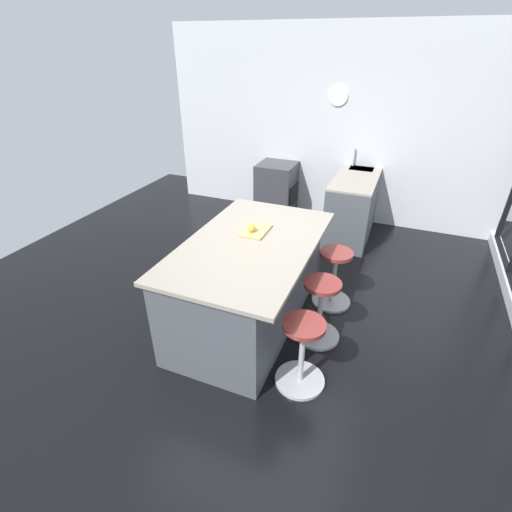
{
  "coord_description": "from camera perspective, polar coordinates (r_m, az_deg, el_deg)",
  "views": [
    {
      "loc": [
        3.2,
        1.26,
        2.63
      ],
      "look_at": [
        0.27,
        0.05,
        0.8
      ],
      "focal_mm": 26.27,
      "sensor_mm": 36.0,
      "label": 1
    }
  ],
  "objects": [
    {
      "name": "interior_partition_left",
      "position": [
        6.3,
        11.01,
        18.66
      ],
      "size": [
        0.15,
        5.32,
        2.9
      ],
      "color": "silver",
      "rests_on": "ground_plane"
    },
    {
      "name": "apple_yellow",
      "position": [
        3.75,
        -0.65,
        4.28
      ],
      "size": [
        0.08,
        0.08,
        0.08
      ],
      "primitive_type": "sphere",
      "color": "gold",
      "rests_on": "cutting_board"
    },
    {
      "name": "ground_plane",
      "position": [
        4.33,
        0.68,
        -7.45
      ],
      "size": [
        7.45,
        7.45,
        0.0
      ],
      "primitive_type": "plane",
      "color": "black"
    },
    {
      "name": "cutting_board",
      "position": [
        3.81,
        -0.07,
        3.87
      ],
      "size": [
        0.36,
        0.24,
        0.02
      ],
      "primitive_type": "cube",
      "color": "tan",
      "rests_on": "kitchen_island"
    },
    {
      "name": "stool_middle",
      "position": [
        3.77,
        9.69,
        -8.41
      ],
      "size": [
        0.44,
        0.44,
        0.66
      ],
      "color": "#B7B7BC",
      "rests_on": "ground_plane"
    },
    {
      "name": "oven_range",
      "position": [
        6.43,
        3.15,
        10.05
      ],
      "size": [
        0.6,
        0.61,
        0.89
      ],
      "color": "#38383D",
      "rests_on": "ground_plane"
    },
    {
      "name": "stool_near_camera",
      "position": [
        3.31,
        6.97,
        -14.77
      ],
      "size": [
        0.44,
        0.44,
        0.66
      ],
      "color": "#B7B7BC",
      "rests_on": "ground_plane"
    },
    {
      "name": "kitchen_island",
      "position": [
        3.86,
        -1.34,
        -3.91
      ],
      "size": [
        2.0,
        1.2,
        0.94
      ],
      "color": "#4C5156",
      "rests_on": "ground_plane"
    },
    {
      "name": "stool_by_window",
      "position": [
        4.28,
        11.72,
        -3.49
      ],
      "size": [
        0.44,
        0.44,
        0.66
      ],
      "color": "#B7B7BC",
      "rests_on": "ground_plane"
    },
    {
      "name": "sink_cabinet",
      "position": [
        6.15,
        14.98,
        8.34
      ],
      "size": [
        1.95,
        0.6,
        1.2
      ],
      "color": "#4C5156",
      "rests_on": "ground_plane"
    }
  ]
}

